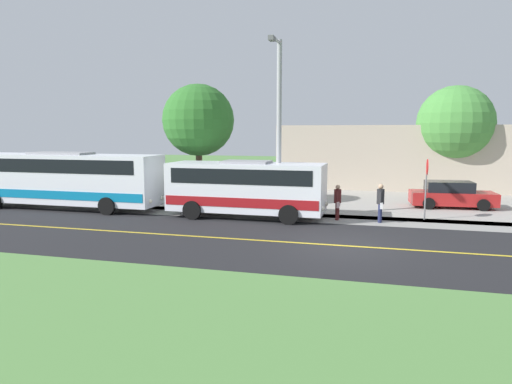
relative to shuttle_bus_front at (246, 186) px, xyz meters
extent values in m
plane|color=#548442|center=(4.54, 5.03, -1.53)|extent=(120.00, 120.00, 0.00)
cube|color=black|center=(4.54, 5.03, -1.52)|extent=(8.00, 100.00, 0.01)
cube|color=gray|center=(-0.66, 5.03, -1.52)|extent=(2.40, 100.00, 0.01)
cube|color=#9E9991|center=(-7.86, 8.03, -1.52)|extent=(14.00, 36.00, 0.01)
cube|color=gold|center=(4.54, 5.03, -1.52)|extent=(0.16, 100.00, 0.00)
cube|color=white|center=(0.00, 0.00, -0.03)|extent=(2.48, 7.52, 2.30)
cube|color=maroon|center=(0.00, 0.00, -0.63)|extent=(2.52, 7.37, 0.44)
cube|color=black|center=(0.00, 0.00, 0.57)|extent=(2.52, 6.77, 0.70)
cube|color=gray|center=(0.00, 0.00, 1.18)|extent=(1.49, 2.26, 0.12)
cylinder|color=black|center=(-1.24, 2.33, -1.08)|extent=(0.25, 0.90, 0.90)
cylinder|color=black|center=(1.24, 2.33, -1.08)|extent=(0.25, 0.90, 0.90)
cylinder|color=black|center=(-1.24, -2.33, -1.08)|extent=(0.25, 0.90, 0.90)
cylinder|color=black|center=(1.24, -2.33, -1.08)|extent=(0.25, 0.90, 0.90)
sphere|color=#F2EACC|center=(-0.68, 3.78, -0.83)|extent=(0.20, 0.20, 0.20)
sphere|color=#F2EACC|center=(0.68, 3.78, -0.83)|extent=(0.20, 0.20, 0.20)
cube|color=white|center=(0.08, -10.37, 0.12)|extent=(2.32, 11.12, 2.59)
cube|color=#0C72A5|center=(0.08, -10.37, -0.63)|extent=(2.36, 10.89, 0.44)
cube|color=black|center=(0.08, -10.37, 0.87)|extent=(2.36, 10.00, 0.70)
cube|color=gray|center=(0.08, -10.37, 1.48)|extent=(1.39, 3.33, 0.12)
cylinder|color=black|center=(-1.08, -6.93, -1.08)|extent=(0.25, 0.90, 0.90)
cylinder|color=black|center=(1.24, -6.93, -1.08)|extent=(0.25, 0.90, 0.90)
cylinder|color=black|center=(-1.08, -13.82, -1.08)|extent=(0.25, 0.90, 0.90)
sphere|color=#F2EACC|center=(-0.56, -4.80, -0.83)|extent=(0.20, 0.20, 0.20)
sphere|color=#F2EACC|center=(0.72, -4.80, -0.83)|extent=(0.20, 0.20, 0.20)
cylinder|color=#1E2347|center=(-0.47, 6.30, -1.10)|extent=(0.18, 0.18, 0.86)
cylinder|color=#1E2347|center=(-0.27, 6.30, -1.10)|extent=(0.18, 0.18, 0.86)
cylinder|color=#262628|center=(-0.37, 6.30, -0.32)|extent=(0.34, 0.34, 0.68)
sphere|color=tan|center=(-0.37, 6.30, 0.14)|extent=(0.23, 0.23, 0.23)
cylinder|color=#262628|center=(-0.55, 6.30, -0.29)|extent=(0.29, 0.10, 0.62)
cube|color=beige|center=(-0.63, 6.35, -0.71)|extent=(0.20, 0.12, 0.28)
cylinder|color=#262628|center=(-0.18, 6.30, -0.29)|extent=(0.29, 0.10, 0.62)
cube|color=white|center=(-0.11, 6.35, -0.71)|extent=(0.20, 0.12, 0.28)
cylinder|color=#4C1919|center=(-0.60, 4.34, -1.12)|extent=(0.18, 0.18, 0.81)
cylinder|color=#4C1919|center=(-0.40, 4.34, -1.12)|extent=(0.18, 0.18, 0.81)
cylinder|color=#4C1919|center=(-0.50, 4.34, -0.40)|extent=(0.34, 0.34, 0.64)
sphere|color=tan|center=(-0.50, 4.34, 0.03)|extent=(0.22, 0.22, 0.22)
cylinder|color=#4C1919|center=(-0.68, 4.34, -0.37)|extent=(0.27, 0.10, 0.58)
cube|color=white|center=(-0.76, 4.39, -0.78)|extent=(0.20, 0.12, 0.28)
cylinder|color=#4C1919|center=(-0.32, 4.34, -0.37)|extent=(0.27, 0.10, 0.58)
cube|color=beige|center=(-0.24, 4.39, -0.78)|extent=(0.20, 0.12, 0.28)
cylinder|color=slate|center=(-1.56, 8.34, -0.43)|extent=(0.07, 0.07, 2.20)
cylinder|color=red|center=(-1.56, 8.36, 0.97)|extent=(0.76, 0.03, 0.76)
cylinder|color=#9E9EA3|center=(-0.46, 1.50, 2.68)|extent=(0.24, 0.24, 8.42)
cylinder|color=#9E9EA3|center=(0.34, 1.50, 6.74)|extent=(1.60, 0.14, 0.14)
cube|color=#59595B|center=(1.14, 1.50, 6.64)|extent=(0.50, 0.24, 0.20)
cube|color=#A51E1E|center=(-5.71, 10.13, -1.00)|extent=(2.11, 4.52, 0.70)
cube|color=black|center=(-5.70, 9.93, -0.36)|extent=(1.70, 2.52, 0.57)
cylinder|color=black|center=(-6.70, 11.43, -1.21)|extent=(0.27, 0.65, 0.64)
cylinder|color=black|center=(-4.91, 11.55, -1.21)|extent=(0.27, 0.65, 0.64)
cylinder|color=black|center=(-6.51, 8.71, -1.21)|extent=(0.27, 0.65, 0.64)
cylinder|color=black|center=(-4.71, 8.83, -1.21)|extent=(0.27, 0.65, 0.64)
cylinder|color=brown|center=(-2.86, -3.61, 0.12)|extent=(0.36, 0.36, 3.30)
sphere|color=#2D6B28|center=(-2.86, -3.61, 3.26)|extent=(3.98, 3.98, 3.98)
cylinder|color=brown|center=(-12.86, 11.11, -0.12)|extent=(0.36, 0.36, 2.81)
sphere|color=#478C3D|center=(-12.86, 11.11, 3.20)|extent=(5.10, 5.10, 5.10)
cube|color=#B7A893|center=(-16.86, 6.97, 0.78)|extent=(10.00, 16.31, 4.61)
camera|label=1|loc=(21.14, 6.17, 2.61)|focal=32.12mm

